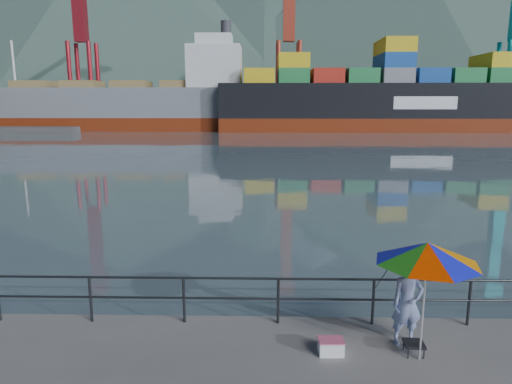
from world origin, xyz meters
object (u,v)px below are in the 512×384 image
Objects in this scene: container_ship at (425,95)px; cooler_bag at (331,347)px; beach_umbrella at (427,253)px; bulk_carrier at (141,105)px; fisherman at (407,303)px.

cooler_bag is at bearing -109.68° from container_ship.
beach_umbrella is at bearing -108.50° from container_ship.
container_ship is at bearing -1.02° from bulk_carrier.
cooler_bag is at bearing -72.32° from bulk_carrier.
container_ship is at bearing 71.50° from beach_umbrella.
fisherman is 1.34m from beach_umbrella.
fisherman reaches higher than cooler_bag.
bulk_carrier reaches higher than beach_umbrella.
cooler_bag is 76.30m from bulk_carrier.
bulk_carrier is at bearing 108.78° from beach_umbrella.
fisherman is at bearing -71.15° from bulk_carrier.
fisherman is 75.44m from container_ship.
bulk_carrier is (-24.74, 72.74, 2.15)m from beach_umbrella.
fisherman is at bearing -108.71° from container_ship.
beach_umbrella is (0.10, -0.57, 1.21)m from fisherman.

